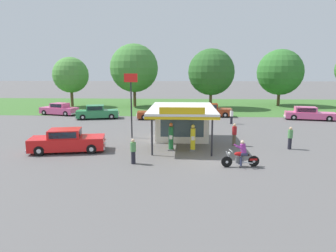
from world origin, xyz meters
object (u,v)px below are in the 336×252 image
Objects in this scene: gas_pump_nearside at (171,138)px; roadside_pole_sign at (131,95)px; featured_classic_sedan at (67,141)px; parked_car_back_row_left at (211,111)px; parked_car_back_row_right at (159,113)px; bystander_strolling_foreground at (290,138)px; parked_car_back_row_far_left at (59,109)px; parked_car_second_row_spare at (97,113)px; bystander_chatting_near_pumps at (232,116)px; motorcycle_with_rider at (241,156)px; parked_car_back_row_centre_right at (309,114)px; bystander_leaning_by_kiosk at (133,151)px; gas_pump_offside at (193,139)px; bystander_admiring_sedan at (234,134)px.

roadside_pole_sign is (-3.44, 3.93, 2.70)m from gas_pump_nearside.
parked_car_back_row_left is (11.39, 17.00, -0.01)m from featured_classic_sedan.
bystander_strolling_foreground is at bearing -52.08° from parked_car_back_row_right.
featured_classic_sedan reaches higher than parked_car_back_row_right.
parked_car_back_row_far_left is 0.98× the size of roadside_pole_sign.
featured_classic_sedan is at bearing -174.80° from bystander_strolling_foreground.
parked_car_second_row_spare is 15.48m from bystander_chatting_near_pumps.
motorcycle_with_rider is at bearing -39.77° from gas_pump_nearside.
parked_car_second_row_spare is (-2.08, 14.65, -0.00)m from featured_classic_sedan.
bystander_strolling_foreground is at bearing -36.69° from parked_car_second_row_spare.
gas_pump_nearside is 16.76m from parked_car_second_row_spare.
bystander_strolling_foreground is (-6.78, -13.59, 0.18)m from parked_car_back_row_centre_right.
gas_pump_offside is at bearing 41.57° from bystander_leaning_by_kiosk.
parked_car_back_row_right is 16.99m from bystander_strolling_foreground.
motorcycle_with_rider reaches higher than bystander_leaning_by_kiosk.
parked_car_back_row_left is 3.22× the size of bystander_chatting_near_pumps.
parked_car_second_row_spare is 13.67m from parked_car_back_row_left.
bystander_strolling_foreground is 10.71m from bystander_chatting_near_pumps.
roadside_pole_sign is (5.81, -10.03, 2.87)m from parked_car_second_row_spare.
gas_pump_offside is 1.10× the size of bystander_admiring_sedan.
featured_classic_sedan is 14.79m from parked_car_second_row_spare.
bystander_admiring_sedan is (6.63, -12.55, 0.23)m from parked_car_back_row_right.
parked_car_back_row_right is 1.00× the size of roadside_pole_sign.
gas_pump_nearside reaches higher than bystander_chatting_near_pumps.
bystander_admiring_sedan is at bearing 167.39° from bystander_strolling_foreground.
parked_car_second_row_spare is 6.41m from parked_car_back_row_far_left.
parked_car_back_row_centre_right is 3.58× the size of bystander_strolling_foreground.
bystander_admiring_sedan is at bearing -16.03° from roadside_pole_sign.
bystander_chatting_near_pumps is at bearing -20.75° from parked_car_back_row_right.
parked_car_back_row_right is at bearing 1.43° from parked_car_second_row_spare.
bystander_admiring_sedan is 1.04× the size of bystander_strolling_foreground.
roadside_pole_sign is (-7.68, 7.46, 2.94)m from motorcycle_with_rider.
parked_car_back_row_left is 19.20m from parked_car_back_row_far_left.
bystander_strolling_foreground is at bearing 5.01° from gas_pump_nearside.
bystander_chatting_near_pumps reaches higher than parked_car_back_row_left.
bystander_leaning_by_kiosk is at bearing -123.27° from gas_pump_nearside.
gas_pump_nearside is 5.88m from roadside_pole_sign.
parked_car_back_row_centre_right is 1.12× the size of parked_car_back_row_far_left.
parked_car_back_row_centre_right is at bearing 33.78° from featured_classic_sedan.
parked_car_back_row_right is 3.28× the size of bystander_strolling_foreground.
bystander_chatting_near_pumps is at bearing 61.87° from gas_pump_nearside.
roadside_pole_sign reaches higher than motorcycle_with_rider.
featured_classic_sedan is at bearing -175.52° from gas_pump_offside.
bystander_admiring_sedan is 1.04× the size of bystander_chatting_near_pumps.
bystander_admiring_sedan is (19.67, -15.25, 0.20)m from parked_car_back_row_far_left.
gas_pump_offside is 0.32× the size of parked_car_back_row_centre_right.
motorcycle_with_rider is 11.77m from featured_classic_sedan.
bystander_chatting_near_pumps reaches higher than parked_car_back_row_far_left.
motorcycle_with_rider is at bearing -70.70° from parked_car_back_row_right.
roadside_pole_sign is (-1.49, -10.22, 2.93)m from parked_car_back_row_right.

